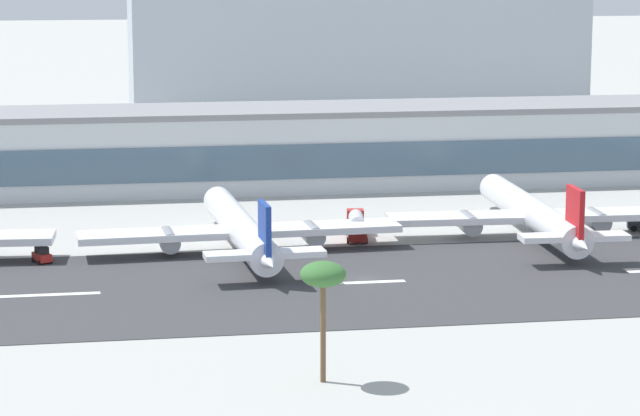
{
  "coord_description": "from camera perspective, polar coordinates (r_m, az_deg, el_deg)",
  "views": [
    {
      "loc": [
        -32.87,
        -162.28,
        39.59
      ],
      "look_at": [
        -1.22,
        27.12,
        4.14
      ],
      "focal_mm": 77.31,
      "sensor_mm": 36.0,
      "label": 1
    }
  ],
  "objects": [
    {
      "name": "distant_hotel_block",
      "position": [
        331.27,
        1.37,
        7.01
      ],
      "size": [
        105.68,
        37.85,
        39.31
      ],
      "primitive_type": "cube",
      "color": "#A8B2BC",
      "rests_on": "ground_plane"
    },
    {
      "name": "runway_centreline_dash_4",
      "position": [
        168.48,
        1.54,
        -3.11
      ],
      "size": [
        12.0,
        1.2,
        0.01
      ],
      "primitive_type": "cube",
      "color": "white",
      "rests_on": "runway_strip"
    },
    {
      "name": "runway_strip",
      "position": [
        168.76,
        2.02,
        -3.1
      ],
      "size": [
        800.0,
        41.87,
        0.08
      ],
      "primitive_type": "cube",
      "color": "#38383A",
      "rests_on": "ground_plane"
    },
    {
      "name": "airliner_navy_tail_gate_1",
      "position": [
        184.6,
        -3.25,
        -0.93
      ],
      "size": [
        43.78,
        47.98,
        10.01
      ],
      "rotation": [
        0.0,
        0.0,
        1.62
      ],
      "color": "white",
      "rests_on": "ground_plane"
    },
    {
      "name": "runway_centreline_dash_3",
      "position": [
        165.61,
        -11.16,
        -3.54
      ],
      "size": [
        12.0,
        1.2,
        0.01
      ],
      "primitive_type": "cube",
      "color": "white",
      "rests_on": "runway_strip"
    },
    {
      "name": "palm_tree_0",
      "position": [
        127.76,
        0.13,
        -2.89
      ],
      "size": [
        4.32,
        4.32,
        11.59
      ],
      "color": "brown",
      "rests_on": "ground_plane"
    },
    {
      "name": "ground_plane",
      "position": [
        170.24,
        1.91,
        -2.99
      ],
      "size": [
        1400.0,
        1400.0,
        0.0
      ],
      "primitive_type": "plane",
      "color": "#A8A8A3"
    },
    {
      "name": "airliner_red_tail_gate_2",
      "position": [
        196.97,
        8.88,
        -0.3
      ],
      "size": [
        41.81,
        49.0,
        10.22
      ],
      "rotation": [
        0.0,
        0.0,
        1.54
      ],
      "color": "white",
      "rests_on": "ground_plane"
    },
    {
      "name": "service_baggage_tug_1",
      "position": [
        182.82,
        -11.44,
        -1.92
      ],
      "size": [
        2.86,
        3.57,
        2.2
      ],
      "rotation": [
        0.0,
        0.0,
        5.12
      ],
      "color": "#B2231E",
      "rests_on": "ground_plane"
    },
    {
      "name": "service_fuel_truck_0",
      "position": [
        194.01,
        1.51,
        -0.71
      ],
      "size": [
        3.82,
        8.78,
        3.95
      ],
      "rotation": [
        0.0,
        0.0,
        1.43
      ],
      "color": "#B2231E",
      "rests_on": "ground_plane"
    },
    {
      "name": "terminal_building",
      "position": [
        238.85,
        0.05,
        2.59
      ],
      "size": [
        215.63,
        20.77,
        13.78
      ],
      "color": "silver",
      "rests_on": "ground_plane"
    }
  ]
}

